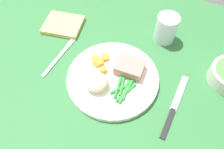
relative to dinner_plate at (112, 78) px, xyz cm
name	(u,v)px	position (x,y,z in cm)	size (l,w,h in cm)	color
dining_table	(118,73)	(0.25, 3.28, -1.80)	(120.00, 90.00, 2.00)	#2D6B38
dinner_plate	(112,78)	(0.00, 0.00, 0.00)	(26.26, 26.26, 1.60)	white
meat_portion	(130,67)	(3.54, 4.14, 2.32)	(7.78, 6.08, 3.03)	#B2756B
mashed_potatoes	(96,82)	(-2.36, -4.73, 2.81)	(6.36, 6.17, 4.02)	beige
carrot_slices	(99,62)	(-5.48, 2.54, 1.30)	(6.19, 6.68, 1.30)	orange
green_beans	(124,88)	(4.77, -2.17, 1.19)	(5.59, 9.88, 0.85)	#2D8C38
fork	(59,57)	(-18.48, -0.26, -0.60)	(1.44, 16.60, 0.40)	silver
knife	(174,107)	(18.85, -0.29, -0.60)	(1.70, 20.50, 0.64)	black
water_glass	(166,30)	(7.81, 22.33, 3.01)	(6.88, 6.88, 8.97)	silver
napkin	(63,25)	(-25.09, 11.98, -0.08)	(12.59, 10.63, 1.45)	#DBBC6B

